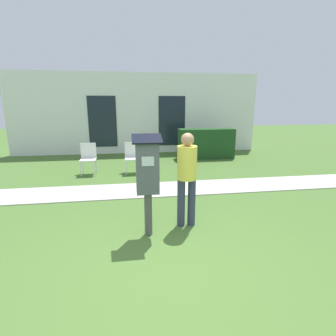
{
  "coord_description": "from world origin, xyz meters",
  "views": [
    {
      "loc": [
        -0.41,
        -2.8,
        2.04
      ],
      "look_at": [
        0.19,
        1.12,
        1.05
      ],
      "focal_mm": 28.0,
      "sensor_mm": 36.0,
      "label": 1
    }
  ],
  "objects_px": {
    "parking_meter": "(148,173)",
    "outdoor_chair_middle": "(132,155)",
    "outdoor_chair_left": "(88,156)",
    "person_standing": "(187,173)"
  },
  "relations": [
    {
      "from": "parking_meter",
      "to": "outdoor_chair_middle",
      "type": "relative_size",
      "value": 1.77
    },
    {
      "from": "outdoor_chair_left",
      "to": "person_standing",
      "type": "bearing_deg",
      "value": -70.62
    },
    {
      "from": "person_standing",
      "to": "outdoor_chair_middle",
      "type": "relative_size",
      "value": 1.76
    },
    {
      "from": "person_standing",
      "to": "outdoor_chair_middle",
      "type": "distance_m",
      "value": 3.77
    },
    {
      "from": "parking_meter",
      "to": "outdoor_chair_middle",
      "type": "height_order",
      "value": "parking_meter"
    },
    {
      "from": "outdoor_chair_middle",
      "to": "parking_meter",
      "type": "bearing_deg",
      "value": -83.53
    },
    {
      "from": "person_standing",
      "to": "outdoor_chair_middle",
      "type": "height_order",
      "value": "person_standing"
    },
    {
      "from": "parking_meter",
      "to": "outdoor_chair_middle",
      "type": "distance_m",
      "value": 3.93
    },
    {
      "from": "outdoor_chair_left",
      "to": "parking_meter",
      "type": "bearing_deg",
      "value": -80.1
    },
    {
      "from": "parking_meter",
      "to": "person_standing",
      "type": "xyz_separation_m",
      "value": [
        0.66,
        0.23,
        -0.09
      ]
    }
  ]
}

